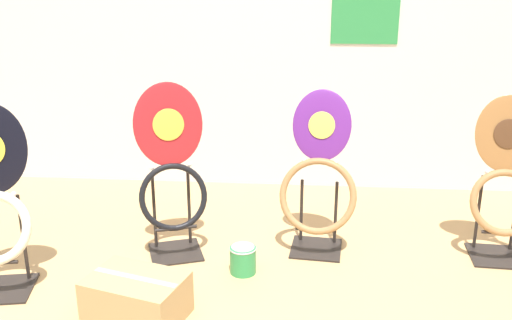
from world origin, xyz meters
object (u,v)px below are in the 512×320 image
object	(u,v)px
toilet_seat_display_woodgrain	(505,188)
toilet_seat_display_crimson_swirl	(172,176)
paint_can	(243,259)
toilet_seat_display_purple_note	(319,180)
storage_box	(137,297)

from	to	relation	value
toilet_seat_display_woodgrain	toilet_seat_display_crimson_swirl	world-z (taller)	toilet_seat_display_crimson_swirl
toilet_seat_display_woodgrain	paint_can	world-z (taller)	toilet_seat_display_woodgrain
paint_can	toilet_seat_display_purple_note	bearing A→B (deg)	38.90
paint_can	storage_box	world-z (taller)	storage_box
toilet_seat_display_crimson_swirl	storage_box	distance (m)	0.73
toilet_seat_display_crimson_swirl	toilet_seat_display_purple_note	size ratio (longest dim) A/B	1.07
paint_can	storage_box	xyz separation A→B (m)	(-0.44, -0.44, 0.02)
toilet_seat_display_crimson_swirl	toilet_seat_display_purple_note	world-z (taller)	toilet_seat_display_crimson_swirl
toilet_seat_display_purple_note	toilet_seat_display_woodgrain	bearing A→B (deg)	-0.70
toilet_seat_display_crimson_swirl	paint_can	distance (m)	0.59
toilet_seat_display_purple_note	storage_box	distance (m)	1.16
paint_can	storage_box	size ratio (longest dim) A/B	0.30
toilet_seat_display_purple_note	paint_can	xyz separation A→B (m)	(-0.39, -0.31, -0.33)
toilet_seat_display_woodgrain	paint_can	xyz separation A→B (m)	(-1.38, -0.30, -0.33)
toilet_seat_display_woodgrain	storage_box	world-z (taller)	toilet_seat_display_woodgrain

